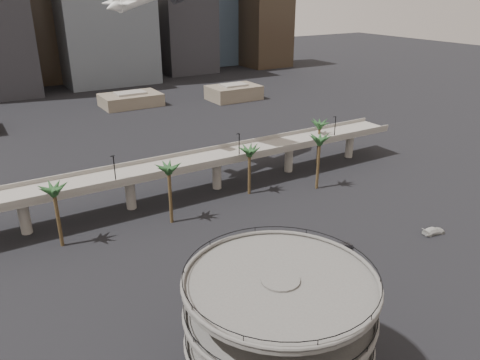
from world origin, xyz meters
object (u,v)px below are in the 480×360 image
car_c (434,231)px  overpass (175,169)px  car_b (342,247)px  parking_ramp (279,326)px  car_a (206,283)px

car_c → overpass: bearing=50.5°
car_b → car_c: (20.05, -4.94, -0.01)m
overpass → car_b: (17.09, -38.32, -6.63)m
parking_ramp → car_c: size_ratio=4.57×
car_b → car_c: car_b is taller
overpass → car_a: bearing=-106.4°
overpass → car_b: size_ratio=30.13×
parking_ramp → overpass: parking_ramp is taller
parking_ramp → overpass: 60.46m
parking_ramp → car_c: parking_ramp is taller
car_b → car_c: bearing=-104.5°
parking_ramp → overpass: size_ratio=0.17×
overpass → car_a: size_ratio=28.20×
car_b → car_c: 20.65m
car_c → car_a: bearing=90.6°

